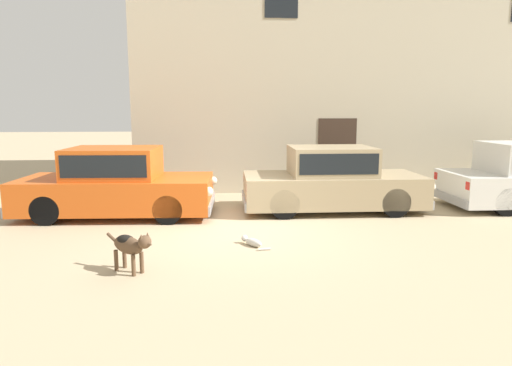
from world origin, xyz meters
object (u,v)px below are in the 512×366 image
stray_dog_spotted (130,245)px  stray_cat (252,242)px  parked_sedan_second (332,179)px  parked_sedan_nearest (116,183)px

stray_dog_spotted → stray_cat: stray_dog_spotted is taller
parked_sedan_second → parked_sedan_nearest: bearing=-177.6°
parked_sedan_nearest → stray_cat: size_ratio=8.35×
parked_sedan_second → stray_cat: parked_sedan_second is taller
parked_sedan_second → stray_dog_spotted: size_ratio=5.32×
parked_sedan_nearest → parked_sedan_second: size_ratio=1.02×
parked_sedan_second → stray_cat: bearing=-127.3°
parked_sedan_nearest → parked_sedan_second: 4.91m
parked_sedan_second → stray_cat: (-2.07, -2.64, -0.66)m
stray_dog_spotted → stray_cat: (1.85, 1.15, -0.34)m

